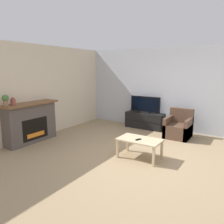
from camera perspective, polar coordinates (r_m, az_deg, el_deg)
ground_plane at (r=5.11m, az=7.31°, el=-12.02°), size 24.00×24.00×0.00m
wall_back at (r=7.34m, az=17.02°, el=5.58°), size 12.00×0.06×2.70m
wall_left at (r=6.82m, az=-18.36°, el=5.11°), size 0.06×12.00×2.70m
fireplace at (r=6.43m, az=-20.53°, el=-2.51°), size 0.52×1.57×1.11m
mantel_vase_left at (r=6.03m, az=-24.43°, el=2.51°), size 0.13×0.13×0.20m
potted_plant at (r=5.92m, az=-26.07°, el=2.91°), size 0.17×0.17×0.28m
tv_stand at (r=7.58m, az=8.53°, el=-2.17°), size 1.31×0.45×0.54m
tv at (r=7.48m, az=8.64°, el=1.77°), size 1.06×0.18×0.56m
armchair at (r=6.81m, az=16.96°, el=-4.02°), size 0.70×0.76×0.84m
coffee_table at (r=5.02m, az=7.21°, el=-7.67°), size 0.96×0.56×0.45m
remote at (r=4.94m, az=6.89°, el=-7.11°), size 0.10×0.15×0.02m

